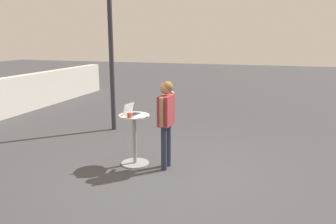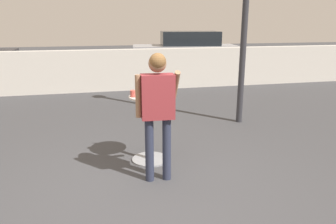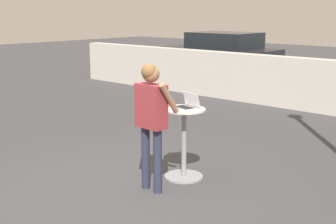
% 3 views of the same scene
% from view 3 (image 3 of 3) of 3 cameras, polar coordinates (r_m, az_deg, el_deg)
% --- Properties ---
extents(ground_plane, '(50.00, 50.00, 0.00)m').
position_cam_3_polar(ground_plane, '(6.06, -6.13, -9.84)').
color(ground_plane, '#3D3D3F').
extents(pavement_kerb, '(16.41, 0.35, 1.20)m').
position_cam_3_polar(pavement_kerb, '(11.00, 19.09, 2.90)').
color(pavement_kerb, beige).
rests_on(pavement_kerb, ground_plane).
extents(cafe_table, '(0.58, 0.58, 0.98)m').
position_cam_3_polar(cafe_table, '(6.42, 1.96, -3.61)').
color(cafe_table, gray).
rests_on(cafe_table, ground_plane).
extents(laptop, '(0.35, 0.31, 0.21)m').
position_cam_3_polar(laptop, '(6.32, 2.30, 0.90)').
color(laptop, '#B7BABF').
rests_on(laptop, cafe_table).
extents(coffee_mug, '(0.12, 0.09, 0.09)m').
position_cam_3_polar(coffee_mug, '(6.43, 0.39, 1.10)').
color(coffee_mug, '#C14C42').
rests_on(coffee_mug, cafe_table).
extents(standing_person, '(0.56, 0.35, 1.64)m').
position_cam_3_polar(standing_person, '(5.84, -2.08, 0.05)').
color(standing_person, '#282D42').
rests_on(standing_person, ground_plane).
extents(parked_car_further_down, '(3.97, 2.01, 1.54)m').
position_cam_3_polar(parked_car_further_down, '(16.04, 6.39, 6.96)').
color(parked_car_further_down, black).
rests_on(parked_car_further_down, ground_plane).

